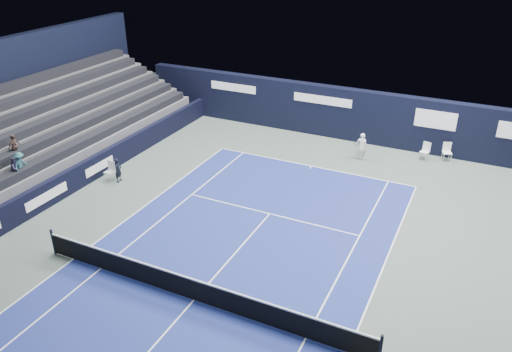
{
  "coord_description": "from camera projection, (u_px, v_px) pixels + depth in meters",
  "views": [
    {
      "loc": [
        7.75,
        -11.19,
        11.6
      ],
      "look_at": [
        -1.08,
        7.22,
        1.3
      ],
      "focal_mm": 35.0,
      "sensor_mm": 36.0,
      "label": 1
    }
  ],
  "objects": [
    {
      "name": "tennis_net",
      "position": [
        193.0,
        289.0,
        16.99
      ],
      "size": [
        12.9,
        0.1,
        1.1
      ],
      "color": "black",
      "rests_on": "ground"
    },
    {
      "name": "ground",
      "position": [
        222.0,
        268.0,
        18.83
      ],
      "size": [
        48.0,
        48.0,
        0.0
      ],
      "primitive_type": "plane",
      "color": "#4A5850",
      "rests_on": "ground"
    },
    {
      "name": "side_barrier_left",
      "position": [
        97.0,
        166.0,
        25.43
      ],
      "size": [
        0.33,
        22.0,
        1.2
      ],
      "color": "black",
      "rests_on": "ground"
    },
    {
      "name": "back_sponsor_wall",
      "position": [
        339.0,
        113.0,
        29.81
      ],
      "size": [
        26.0,
        0.63,
        3.1
      ],
      "color": "black",
      "rests_on": "ground"
    },
    {
      "name": "line_judge_chair",
      "position": [
        110.0,
        169.0,
        25.14
      ],
      "size": [
        0.46,
        0.44,
        1.01
      ],
      "rotation": [
        0.0,
        0.0,
        -0.03
      ],
      "color": "silver",
      "rests_on": "ground"
    },
    {
      "name": "line_judge",
      "position": [
        118.0,
        170.0,
        24.96
      ],
      "size": [
        0.35,
        0.49,
        1.26
      ],
      "primitive_type": "imported",
      "rotation": [
        0.0,
        0.0,
        1.67
      ],
      "color": "black",
      "rests_on": "ground"
    },
    {
      "name": "court_markings",
      "position": [
        194.0,
        300.0,
        17.22
      ],
      "size": [
        11.03,
        23.83,
        0.0
      ],
      "color": "white",
      "rests_on": "court_surface"
    },
    {
      "name": "folding_chair_back_b",
      "position": [
        447.0,
        150.0,
        27.25
      ],
      "size": [
        0.58,
        0.57,
        1.02
      ],
      "rotation": [
        0.0,
        0.0,
        0.36
      ],
      "color": "white",
      "rests_on": "ground"
    },
    {
      "name": "folding_chair_back_a",
      "position": [
        425.0,
        150.0,
        27.36
      ],
      "size": [
        0.54,
        0.53,
        0.99
      ],
      "rotation": [
        0.0,
        0.0,
        -0.29
      ],
      "color": "white",
      "rests_on": "ground"
    },
    {
      "name": "tennis_player",
      "position": [
        362.0,
        146.0,
        27.27
      ],
      "size": [
        0.61,
        0.84,
        1.54
      ],
      "color": "white",
      "rests_on": "ground"
    },
    {
      "name": "court_surface",
      "position": [
        194.0,
        300.0,
        17.22
      ],
      "size": [
        10.97,
        23.77,
        0.01
      ],
      "primitive_type": "cube",
      "color": "navy",
      "rests_on": "ground"
    },
    {
      "name": "spectator_stand",
      "position": [
        52.0,
        123.0,
        27.1
      ],
      "size": [
        6.0,
        18.0,
        6.4
      ],
      "color": "#535356",
      "rests_on": "ground"
    }
  ]
}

